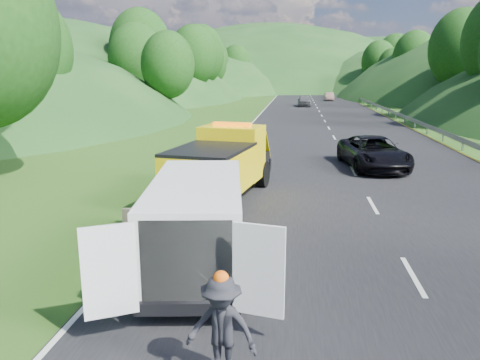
# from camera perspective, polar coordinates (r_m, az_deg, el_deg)

# --- Properties ---
(ground) EXTENTS (320.00, 320.00, 0.00)m
(ground) POSITION_cam_1_polar(r_m,az_deg,el_deg) (13.28, 5.52, -7.46)
(ground) COLOR #38661E
(ground) RESTS_ON ground
(road_surface) EXTENTS (14.00, 200.00, 0.02)m
(road_surface) POSITION_cam_1_polar(r_m,az_deg,el_deg) (52.72, 9.94, 7.73)
(road_surface) COLOR black
(road_surface) RESTS_ON ground
(guardrail) EXTENTS (0.06, 140.00, 1.52)m
(guardrail) POSITION_cam_1_polar(r_m,az_deg,el_deg) (65.89, 15.81, 8.43)
(guardrail) COLOR gray
(guardrail) RESTS_ON ground
(tree_line_left) EXTENTS (14.00, 140.00, 14.00)m
(tree_line_left) POSITION_cam_1_polar(r_m,az_deg,el_deg) (75.10, -8.10, 9.28)
(tree_line_left) COLOR #205318
(tree_line_left) RESTS_ON ground
(tree_line_right) EXTENTS (14.00, 140.00, 14.00)m
(tree_line_right) POSITION_cam_1_polar(r_m,az_deg,el_deg) (76.09, 24.53, 8.30)
(tree_line_right) COLOR #205318
(tree_line_right) RESTS_ON ground
(hills_backdrop) EXTENTS (201.00, 288.60, 44.00)m
(hills_backdrop) POSITION_cam_1_polar(r_m,az_deg,el_deg) (147.35, 9.46, 10.96)
(hills_backdrop) COLOR #2D5B23
(hills_backdrop) RESTS_ON ground
(tow_truck) EXTENTS (3.39, 6.65, 2.73)m
(tow_truck) POSITION_cam_1_polar(r_m,az_deg,el_deg) (17.47, -2.16, 2.10)
(tow_truck) COLOR black
(tow_truck) RESTS_ON ground
(white_van) EXTENTS (3.50, 6.54, 2.22)m
(white_van) POSITION_cam_1_polar(r_m,az_deg,el_deg) (11.06, -5.21, -4.78)
(white_van) COLOR black
(white_van) RESTS_ON ground
(woman) EXTENTS (0.55, 0.67, 1.65)m
(woman) POSITION_cam_1_polar(r_m,az_deg,el_deg) (14.06, -8.42, -6.37)
(woman) COLOR silver
(woman) RESTS_ON ground
(child) EXTENTS (0.52, 0.46, 0.91)m
(child) POSITION_cam_1_polar(r_m,az_deg,el_deg) (12.66, -1.33, -8.44)
(child) COLOR #CCC76D
(child) RESTS_ON ground
(suitcase) EXTENTS (0.33, 0.20, 0.52)m
(suitcase) POSITION_cam_1_polar(r_m,az_deg,el_deg) (14.94, -13.47, -4.37)
(suitcase) COLOR #625B4A
(suitcase) RESTS_ON ground
(passing_suv) EXTENTS (3.30, 5.85, 1.54)m
(passing_suv) POSITION_cam_1_polar(r_m,az_deg,el_deg) (24.08, 15.83, 1.39)
(passing_suv) COLOR black
(passing_suv) RESTS_ON ground
(dist_car_a) EXTENTS (1.86, 4.63, 1.58)m
(dist_car_a) POSITION_cam_1_polar(r_m,az_deg,el_deg) (67.13, 7.84, 8.87)
(dist_car_a) COLOR #424447
(dist_car_a) RESTS_ON ground
(dist_car_b) EXTENTS (1.45, 4.14, 1.37)m
(dist_car_b) POSITION_cam_1_polar(r_m,az_deg,el_deg) (81.84, 10.80, 9.47)
(dist_car_b) COLOR brown
(dist_car_b) RESTS_ON ground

